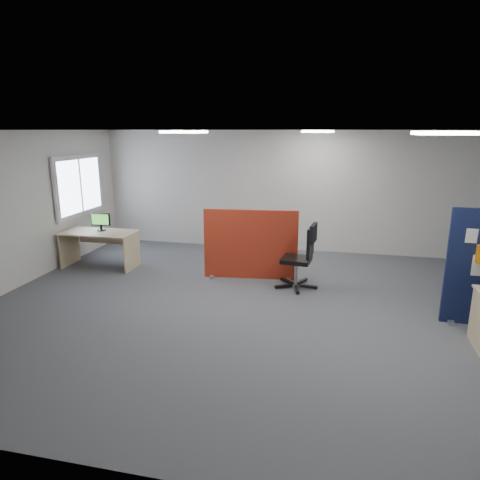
% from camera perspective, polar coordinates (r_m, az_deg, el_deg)
% --- Properties ---
extents(floor, '(9.00, 9.00, 0.00)m').
position_cam_1_polar(floor, '(6.75, 4.08, -9.17)').
color(floor, '#55575D').
rests_on(floor, ground).
extents(ceiling, '(9.00, 7.00, 0.02)m').
position_cam_1_polar(ceiling, '(6.18, 4.54, 14.42)').
color(ceiling, white).
rests_on(ceiling, wall_back).
extents(wall_back, '(9.00, 0.02, 2.70)m').
position_cam_1_polar(wall_back, '(9.75, 7.34, 6.41)').
color(wall_back, silver).
rests_on(wall_back, floor).
extents(wall_front, '(9.00, 0.02, 2.70)m').
position_cam_1_polar(wall_front, '(3.08, -5.54, -11.73)').
color(wall_front, silver).
rests_on(wall_front, floor).
extents(wall_left, '(0.02, 7.00, 2.70)m').
position_cam_1_polar(wall_left, '(8.26, -28.37, 3.32)').
color(wall_left, silver).
rests_on(wall_left, floor).
extents(window, '(0.06, 1.70, 1.30)m').
position_cam_1_polar(window, '(9.77, -20.63, 6.80)').
color(window, white).
rests_on(window, wall_left).
extents(ceiling_lights, '(4.10, 4.10, 0.04)m').
position_cam_1_polar(ceiling_lights, '(6.80, 8.23, 14.07)').
color(ceiling_lights, white).
rests_on(ceiling_lights, ceiling).
extents(red_divider, '(1.73, 0.30, 1.30)m').
position_cam_1_polar(red_divider, '(7.88, 1.41, -0.69)').
color(red_divider, maroon).
rests_on(red_divider, floor).
extents(second_desk, '(1.45, 0.73, 0.73)m').
position_cam_1_polar(second_desk, '(9.05, -18.11, -0.04)').
color(second_desk, tan).
rests_on(second_desk, floor).
extents(monitor_second, '(0.39, 0.18, 0.36)m').
position_cam_1_polar(monitor_second, '(9.02, -18.08, 2.43)').
color(monitor_second, black).
rests_on(monitor_second, second_desk).
extents(office_chair, '(0.75, 0.75, 1.14)m').
position_cam_1_polar(office_chair, '(7.45, 8.45, -1.67)').
color(office_chair, black).
rests_on(office_chair, floor).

